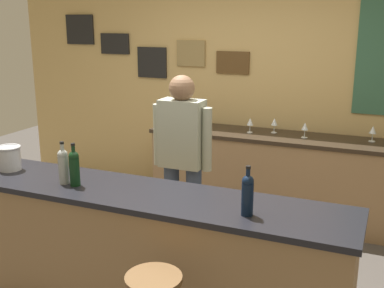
# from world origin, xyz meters

# --- Properties ---
(ground_plane) EXTENTS (10.00, 10.00, 0.00)m
(ground_plane) POSITION_xyz_m (0.00, 0.00, 0.00)
(ground_plane) COLOR #423D38
(back_wall) EXTENTS (6.00, 0.09, 2.80)m
(back_wall) POSITION_xyz_m (0.03, 2.03, 1.42)
(back_wall) COLOR tan
(back_wall) RESTS_ON ground_plane
(bar_counter) EXTENTS (2.79, 0.60, 0.92)m
(bar_counter) POSITION_xyz_m (0.00, -0.40, 0.46)
(bar_counter) COLOR olive
(bar_counter) RESTS_ON ground_plane
(side_counter) EXTENTS (2.66, 0.56, 0.90)m
(side_counter) POSITION_xyz_m (0.40, 1.65, 0.45)
(side_counter) COLOR olive
(side_counter) RESTS_ON ground_plane
(bartender) EXTENTS (0.52, 0.21, 1.62)m
(bartender) POSITION_xyz_m (-0.10, 0.41, 0.94)
(bartender) COLOR #384766
(bartender) RESTS_ON ground_plane
(wine_bottle_a) EXTENTS (0.07, 0.07, 0.31)m
(wine_bottle_a) POSITION_xyz_m (-0.63, -0.46, 1.06)
(wine_bottle_a) COLOR #999E99
(wine_bottle_a) RESTS_ON bar_counter
(wine_bottle_b) EXTENTS (0.07, 0.07, 0.31)m
(wine_bottle_b) POSITION_xyz_m (-0.53, -0.47, 1.06)
(wine_bottle_b) COLOR black
(wine_bottle_b) RESTS_ON bar_counter
(wine_bottle_c) EXTENTS (0.07, 0.07, 0.31)m
(wine_bottle_c) POSITION_xyz_m (0.73, -0.50, 1.06)
(wine_bottle_c) COLOR black
(wine_bottle_c) RESTS_ON bar_counter
(ice_bucket) EXTENTS (0.19, 0.19, 0.19)m
(ice_bucket) POSITION_xyz_m (-1.21, -0.37, 1.02)
(ice_bucket) COLOR #B7BABF
(ice_bucket) RESTS_ON bar_counter
(wine_glass_a) EXTENTS (0.07, 0.07, 0.16)m
(wine_glass_a) POSITION_xyz_m (-0.74, 1.74, 1.01)
(wine_glass_a) COLOR silver
(wine_glass_a) RESTS_ON side_counter
(wine_glass_b) EXTENTS (0.07, 0.07, 0.16)m
(wine_glass_b) POSITION_xyz_m (0.12, 1.65, 1.01)
(wine_glass_b) COLOR silver
(wine_glass_b) RESTS_ON side_counter
(wine_glass_c) EXTENTS (0.07, 0.07, 0.16)m
(wine_glass_c) POSITION_xyz_m (0.35, 1.74, 1.01)
(wine_glass_c) COLOR silver
(wine_glass_c) RESTS_ON side_counter
(wine_glass_d) EXTENTS (0.07, 0.07, 0.16)m
(wine_glass_d) POSITION_xyz_m (0.68, 1.65, 1.01)
(wine_glass_d) COLOR silver
(wine_glass_d) RESTS_ON side_counter
(wine_glass_e) EXTENTS (0.07, 0.07, 0.16)m
(wine_glass_e) POSITION_xyz_m (1.31, 1.75, 1.01)
(wine_glass_e) COLOR silver
(wine_glass_e) RESTS_ON side_counter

